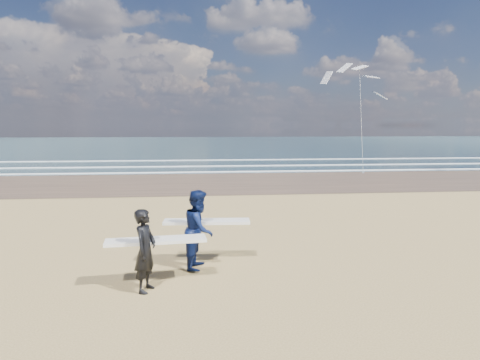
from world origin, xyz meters
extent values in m
cube|color=#483726|center=(20.00, 18.00, 0.01)|extent=(220.00, 12.00, 0.01)
cube|color=#1B333C|center=(20.00, 72.00, 0.01)|extent=(220.00, 100.00, 0.02)
cube|color=white|center=(20.00, 22.80, 0.05)|extent=(220.00, 0.50, 0.05)
cube|color=white|center=(20.00, 27.50, 0.05)|extent=(220.00, 0.50, 0.05)
cube|color=white|center=(20.00, 34.00, 0.05)|extent=(220.00, 0.50, 0.05)
imported|color=black|center=(-0.31, -0.30, 0.90)|extent=(0.60, 0.75, 1.79)
cube|color=white|center=(-0.11, 0.05, 1.02)|extent=(2.24, 0.73, 0.07)
imported|color=#0B1740|center=(0.85, 1.11, 0.98)|extent=(0.94, 1.10, 1.97)
cube|color=white|center=(1.05, 1.46, 1.09)|extent=(2.23, 0.67, 0.07)
cube|color=slate|center=(13.29, 21.30, 0.05)|extent=(0.12, 0.12, 0.10)
camera|label=1|loc=(0.76, -9.30, 3.54)|focal=32.00mm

